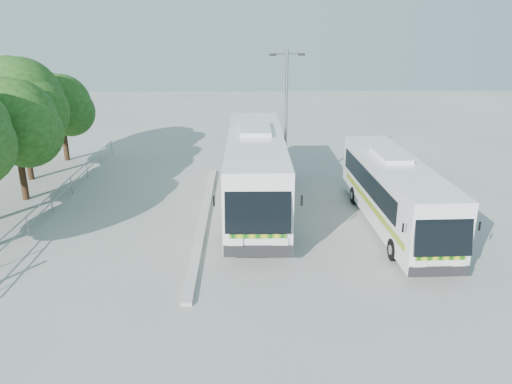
{
  "coord_description": "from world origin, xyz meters",
  "views": [
    {
      "loc": [
        -0.28,
        -20.8,
        9.12
      ],
      "look_at": [
        0.25,
        1.31,
        1.6
      ],
      "focal_mm": 35.0,
      "sensor_mm": 36.0,
      "label": 1
    }
  ],
  "objects_px": {
    "coach_main": "(256,168)",
    "coach_adjacent": "(394,192)",
    "tree_far_c": "(16,122)",
    "tree_far_d": "(21,100)",
    "tree_far_e": "(62,104)",
    "lamppost": "(286,116)"
  },
  "relations": [
    {
      "from": "tree_far_c",
      "to": "coach_adjacent",
      "type": "bearing_deg",
      "value": -12.67
    },
    {
      "from": "tree_far_c",
      "to": "coach_main",
      "type": "xyz_separation_m",
      "value": [
        12.4,
        -1.41,
        -2.19
      ]
    },
    {
      "from": "tree_far_c",
      "to": "tree_far_e",
      "type": "bearing_deg",
      "value": 93.54
    },
    {
      "from": "tree_far_c",
      "to": "tree_far_d",
      "type": "distance_m",
      "value": 3.93
    },
    {
      "from": "coach_adjacent",
      "to": "tree_far_c",
      "type": "bearing_deg",
      "value": 165.79
    },
    {
      "from": "tree_far_d",
      "to": "coach_main",
      "type": "xyz_separation_m",
      "value": [
        13.59,
        -5.11,
        -2.75
      ]
    },
    {
      "from": "coach_adjacent",
      "to": "lamppost",
      "type": "bearing_deg",
      "value": 129.72
    },
    {
      "from": "coach_main",
      "to": "coach_adjacent",
      "type": "height_order",
      "value": "coach_main"
    },
    {
      "from": "tree_far_d",
      "to": "tree_far_e",
      "type": "distance_m",
      "value": 4.65
    },
    {
      "from": "tree_far_d",
      "to": "tree_far_e",
      "type": "bearing_deg",
      "value": 81.37
    },
    {
      "from": "tree_far_e",
      "to": "coach_adjacent",
      "type": "height_order",
      "value": "tree_far_e"
    },
    {
      "from": "tree_far_e",
      "to": "lamppost",
      "type": "bearing_deg",
      "value": -25.96
    },
    {
      "from": "coach_adjacent",
      "to": "lamppost",
      "type": "height_order",
      "value": "lamppost"
    },
    {
      "from": "tree_far_c",
      "to": "tree_far_e",
      "type": "height_order",
      "value": "tree_far_c"
    },
    {
      "from": "tree_far_e",
      "to": "coach_adjacent",
      "type": "distance_m",
      "value": 23.03
    },
    {
      "from": "tree_far_c",
      "to": "coach_adjacent",
      "type": "relative_size",
      "value": 0.57
    },
    {
      "from": "tree_far_e",
      "to": "coach_main",
      "type": "height_order",
      "value": "tree_far_e"
    },
    {
      "from": "tree_far_c",
      "to": "tree_far_d",
      "type": "xyz_separation_m",
      "value": [
        -1.19,
        3.7,
        0.56
      ]
    },
    {
      "from": "tree_far_c",
      "to": "tree_far_d",
      "type": "height_order",
      "value": "tree_far_d"
    },
    {
      "from": "tree_far_e",
      "to": "coach_main",
      "type": "xyz_separation_m",
      "value": [
        12.91,
        -9.61,
        -1.82
      ]
    },
    {
      "from": "coach_adjacent",
      "to": "tree_far_e",
      "type": "bearing_deg",
      "value": 145.67
    },
    {
      "from": "tree_far_d",
      "to": "tree_far_c",
      "type": "bearing_deg",
      "value": -72.17
    }
  ]
}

